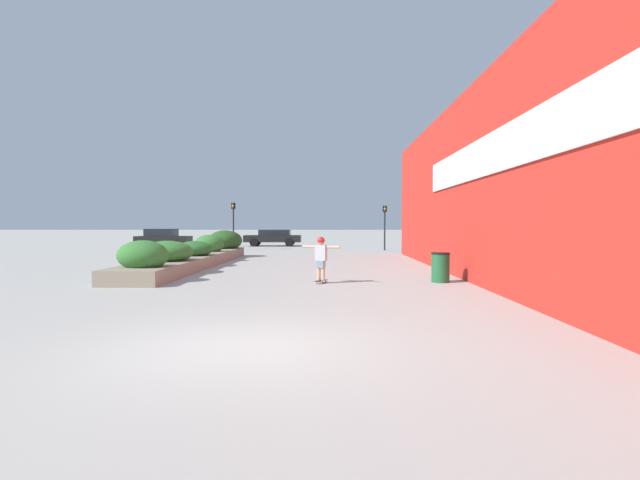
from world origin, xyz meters
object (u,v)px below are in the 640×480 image
(skateboarder, at_px, (321,254))
(car_center_right, at_px, (475,238))
(traffic_light_left, at_px, (233,218))
(traffic_light_right, at_px, (385,220))
(skateboard, at_px, (321,281))
(car_center_left, at_px, (163,238))
(trash_bin, at_px, (440,267))
(car_leftmost, at_px, (273,237))

(skateboarder, bearing_deg, car_center_right, 87.83)
(traffic_light_left, height_order, traffic_light_right, traffic_light_left)
(traffic_light_left, bearing_deg, traffic_light_right, -1.28)
(skateboard, xyz_separation_m, car_center_left, (-12.78, 22.72, 0.72))
(car_center_right, bearing_deg, trash_bin, 161.43)
(skateboard, relative_size, trash_bin, 0.68)
(car_leftmost, height_order, car_center_left, car_center_left)
(skateboarder, bearing_deg, car_leftmost, 123.73)
(car_leftmost, bearing_deg, traffic_light_left, 161.70)
(skateboard, xyz_separation_m, traffic_light_left, (-6.73, 20.03, 2.27))
(car_center_right, height_order, traffic_light_left, traffic_light_left)
(car_center_left, relative_size, car_center_right, 1.07)
(car_center_left, distance_m, traffic_light_right, 17.25)
(traffic_light_left, bearing_deg, car_center_left, 156.06)
(skateboard, bearing_deg, car_leftmost, 123.73)
(traffic_light_left, bearing_deg, car_center_right, 13.07)
(trash_bin, relative_size, car_center_left, 0.24)
(skateboard, distance_m, car_leftmost, 26.91)
(traffic_light_left, bearing_deg, trash_bin, -61.68)
(traffic_light_left, bearing_deg, skateboard, -71.44)
(trash_bin, xyz_separation_m, traffic_light_left, (-10.60, 19.67, 1.85))
(trash_bin, relative_size, car_center_right, 0.25)
(trash_bin, bearing_deg, car_center_right, 71.43)
(skateboarder, height_order, traffic_light_right, traffic_light_right)
(skateboarder, relative_size, car_leftmost, 0.29)
(skateboard, xyz_separation_m, skateboarder, (0.00, 0.00, 0.87))
(skateboarder, height_order, car_center_left, car_center_left)
(skateboard, xyz_separation_m, car_leftmost, (-4.58, 26.51, 0.70))
(trash_bin, distance_m, car_leftmost, 27.49)
(car_leftmost, height_order, car_center_right, car_leftmost)
(car_leftmost, relative_size, traffic_light_right, 1.49)
(car_center_left, bearing_deg, car_center_right, 93.81)
(car_leftmost, height_order, traffic_light_left, traffic_light_left)
(skateboarder, relative_size, car_center_left, 0.34)
(skateboarder, distance_m, traffic_light_left, 21.17)
(trash_bin, relative_size, car_leftmost, 0.20)
(car_center_left, bearing_deg, traffic_light_right, 80.19)
(car_center_left, height_order, car_center_right, car_center_left)
(skateboard, relative_size, car_leftmost, 0.14)
(car_leftmost, xyz_separation_m, car_center_right, (16.52, -2.15, -0.01))
(skateboarder, relative_size, traffic_light_left, 0.41)
(trash_bin, bearing_deg, traffic_light_left, 118.32)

